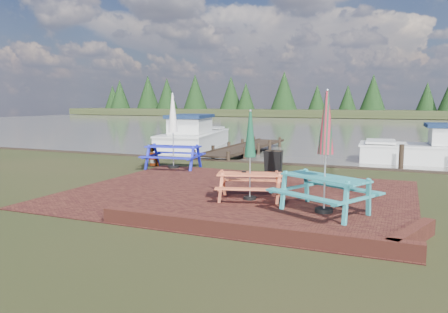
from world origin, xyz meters
The scene contains 12 objects.
ground centered at (0.00, 0.00, 0.00)m, with size 120.00×120.00×0.00m, color black.
paving centered at (0.00, 1.00, 0.01)m, with size 9.00×7.50×0.02m, color #341310.
brick_wall centered at (2.15, -2.42, 0.15)m, with size 6.21×1.79×0.30m.
water centered at (0.00, 37.00, 0.00)m, with size 120.00×60.00×0.02m, color #413F38.
far_treeline centered at (0.00, 66.00, 3.28)m, with size 120.00×10.00×8.10m.
picnic_table_teal centered at (2.51, -0.16, 0.95)m, with size 2.53×2.44×2.71m.
picnic_table_red centered at (0.56, 0.42, 0.79)m, with size 1.96×1.84×2.24m.
picnic_table_blue centered at (-3.80, 4.30, 0.96)m, with size 2.20×2.02×2.75m.
chalkboard centered at (0.12, 4.00, 0.45)m, with size 0.54×0.52×0.86m.
jetty centered at (-3.50, 11.28, 0.11)m, with size 1.76×9.08×1.00m.
boat_jetty centered at (-7.15, 12.68, 0.44)m, with size 3.83×7.69×2.13m.
person centered at (-4.89, 4.62, 0.83)m, with size 0.60×0.40×1.65m, color gray.
Camera 1 is at (4.13, -9.77, 2.46)m, focal length 35.00 mm.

